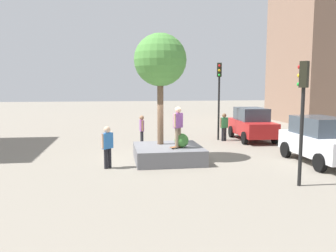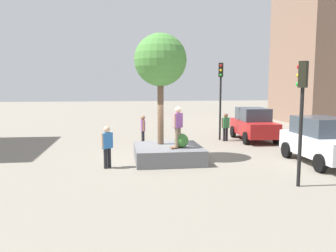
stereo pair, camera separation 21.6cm
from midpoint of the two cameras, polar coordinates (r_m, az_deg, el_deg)
ground_plane at (r=15.62m, az=-1.25°, el=-5.57°), size 120.00×120.00×0.00m
planter_ledge at (r=15.12m, az=-0.41°, el=-4.67°), size 2.94×2.93×0.68m
plaza_tree at (r=15.40m, az=-1.72°, el=10.93°), size 2.36×2.36×5.00m
boxwood_shrub at (r=14.69m, az=1.87°, el=-2.45°), size 0.61×0.61×0.61m
skateboard at (r=14.59m, az=1.27°, el=-3.51°), size 0.59×0.79×0.07m
skateboarder at (r=14.44m, az=1.28°, el=0.40°), size 0.46×0.46×1.71m
sedan_parked at (r=21.46m, az=13.64°, el=0.35°), size 4.39×2.23×1.99m
police_car at (r=16.03m, az=23.97°, el=-2.16°), size 4.32×2.07×2.00m
traffic_light_corner at (r=11.89m, az=21.25°, el=3.90°), size 0.37×0.37×4.13m
traffic_light_median at (r=21.05m, az=8.31°, el=6.36°), size 0.37×0.34×4.74m
bystander_watching at (r=20.84m, az=9.15°, el=0.17°), size 0.33×0.55×1.69m
pedestrian_crossing at (r=13.94m, az=-10.62°, el=-3.02°), size 0.45×0.48×1.73m
passerby_with_bag at (r=19.18m, az=-4.76°, el=-0.34°), size 0.57×0.26×1.69m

